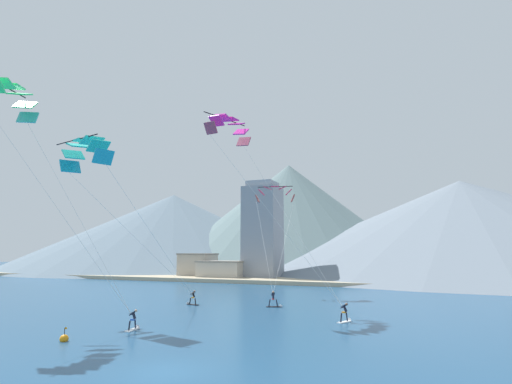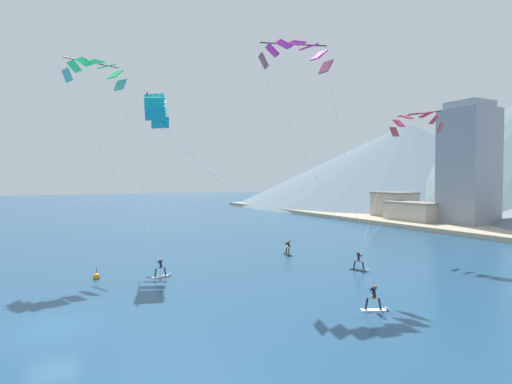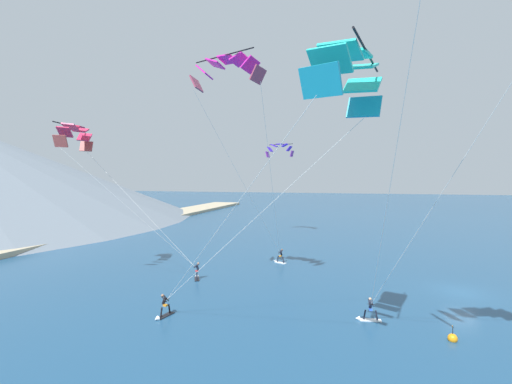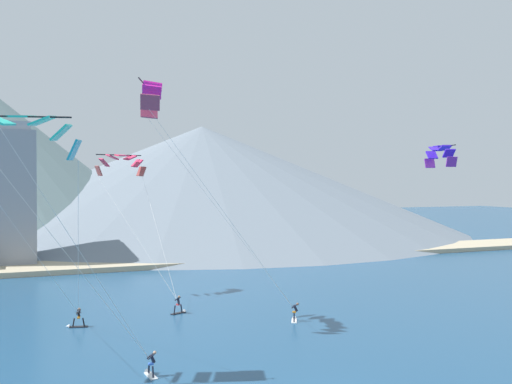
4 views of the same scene
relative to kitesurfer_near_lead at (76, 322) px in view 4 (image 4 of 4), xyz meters
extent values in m
cube|color=black|center=(0.22, -0.08, -0.41)|extent=(1.50, 0.77, 0.07)
cylinder|color=black|center=(0.60, -0.18, -0.03)|extent=(0.25, 0.16, 0.68)
cylinder|color=black|center=(-0.17, 0.01, -0.03)|extent=(0.25, 0.16, 0.68)
cube|color=orange|center=(0.22, -0.08, 0.34)|extent=(0.28, 0.33, 0.12)
cylinder|color=black|center=(0.24, 0.01, 0.65)|extent=(0.29, 0.45, 0.58)
cylinder|color=black|center=(0.33, -0.11, 0.82)|extent=(0.19, 0.49, 0.38)
cylinder|color=black|center=(0.11, -0.06, 0.82)|extent=(0.19, 0.49, 0.38)
cylinder|color=black|center=(0.18, -0.26, 0.79)|extent=(0.51, 0.15, 0.03)
sphere|color=#9E7051|center=(0.28, 0.17, 1.00)|extent=(0.21, 0.21, 0.21)
cone|color=white|center=(-0.63, 0.12, -0.34)|extent=(0.38, 0.42, 0.36)
cube|color=white|center=(17.50, -4.93, -0.41)|extent=(1.03, 1.49, 0.07)
cylinder|color=black|center=(17.33, -5.29, -0.02)|extent=(0.21, 0.26, 0.71)
cylinder|color=black|center=(17.68, -4.58, -0.02)|extent=(0.21, 0.26, 0.71)
cube|color=orange|center=(17.50, -4.93, 0.37)|extent=(0.37, 0.34, 0.12)
cylinder|color=black|center=(17.61, -4.99, 0.70)|extent=(0.50, 0.39, 0.60)
cylinder|color=black|center=(17.47, -5.04, 0.87)|extent=(0.49, 0.30, 0.39)
cylinder|color=black|center=(17.57, -4.84, 0.87)|extent=(0.49, 0.30, 0.39)
cylinder|color=black|center=(17.36, -4.86, 0.84)|extent=(0.26, 0.48, 0.03)
sphere|color=brown|center=(17.77, -5.07, 1.05)|extent=(0.22, 0.22, 0.22)
cone|color=white|center=(17.89, -4.15, -0.34)|extent=(0.46, 0.43, 0.36)
cube|color=white|center=(3.34, -14.15, -0.41)|extent=(0.60, 1.48, 0.07)
cylinder|color=black|center=(3.38, -14.55, -0.04)|extent=(0.14, 0.24, 0.67)
cylinder|color=black|center=(3.29, -13.76, -0.04)|extent=(0.14, 0.24, 0.67)
cube|color=blue|center=(3.34, -14.15, 0.34)|extent=(0.31, 0.25, 0.12)
cylinder|color=black|center=(3.43, -14.14, 0.64)|extent=(0.42, 0.24, 0.57)
cylinder|color=black|center=(3.35, -14.26, 0.81)|extent=(0.49, 0.13, 0.37)
cylinder|color=black|center=(3.32, -14.04, 0.81)|extent=(0.49, 0.13, 0.37)
cylinder|color=black|center=(3.16, -14.17, 0.78)|extent=(0.09, 0.52, 0.03)
sphere|color=tan|center=(3.58, -14.13, 0.99)|extent=(0.21, 0.21, 0.21)
cone|color=white|center=(3.24, -13.29, -0.34)|extent=(0.39, 0.34, 0.36)
cube|color=black|center=(8.99, 1.63, -0.41)|extent=(1.49, 1.03, 0.07)
cylinder|color=black|center=(8.64, 1.46, -0.01)|extent=(0.27, 0.21, 0.72)
cylinder|color=black|center=(9.35, 1.81, -0.01)|extent=(0.27, 0.21, 0.72)
cube|color=red|center=(8.99, 1.63, 0.38)|extent=(0.34, 0.37, 0.12)
cylinder|color=black|center=(9.02, 1.58, 0.71)|extent=(0.34, 0.40, 0.61)
cylinder|color=black|center=(8.87, 1.62, 0.88)|extent=(0.30, 0.50, 0.40)
cylinder|color=black|center=(9.08, 1.72, 0.88)|extent=(0.30, 0.50, 0.40)
cylinder|color=black|center=(8.89, 1.83, 0.85)|extent=(0.48, 0.26, 0.03)
sphere|color=#9E7051|center=(9.06, 1.50, 1.10)|extent=(0.22, 0.22, 0.22)
cone|color=white|center=(9.77, 2.02, -0.34)|extent=(0.43, 0.46, 0.36)
cube|color=#189CBC|center=(-1.02, -13.41, 13.38)|extent=(1.02, 1.96, 1.32)
cube|color=#21CEBA|center=(-1.75, -13.29, 14.40)|extent=(1.42, 2.07, 1.13)
cube|color=#21CEBA|center=(-2.78, -13.02, 15.08)|extent=(1.70, 2.12, 0.78)
cube|color=#21CEBA|center=(-3.96, -12.66, 15.31)|extent=(1.82, 2.14, 0.32)
cylinder|color=black|center=(-4.22, -13.43, 15.22)|extent=(6.03, 1.39, 0.10)
cylinder|color=silver|center=(-0.31, -6.83, 6.79)|extent=(1.01, 13.19, 12.01)
cylinder|color=silver|center=(-3.38, -5.81, 6.79)|extent=(7.15, 11.16, 12.01)
cube|color=#953953|center=(5.05, -5.62, 17.53)|extent=(1.53, 1.14, 1.25)
cube|color=#DD20A4|center=(5.33, -4.91, 18.44)|extent=(1.59, 1.40, 1.07)
cube|color=#DD20A4|center=(5.60, -3.92, 19.04)|extent=(1.64, 1.52, 0.75)
cube|color=#DD20A4|center=(5.85, -2.77, 19.25)|extent=(1.66, 1.48, 0.34)
cube|color=#DD20A4|center=(6.03, -1.61, 19.04)|extent=(1.65, 1.37, 0.75)
cube|color=#DD20A4|center=(6.13, -0.59, 18.44)|extent=(1.62, 1.12, 1.07)
cube|color=#953953|center=(6.13, 0.17, 17.53)|extent=(1.56, 0.76, 1.25)
cylinder|color=black|center=(5.21, -2.66, 19.35)|extent=(2.08, 5.75, 0.10)
cylinder|color=silver|center=(11.15, -5.35, 8.91)|extent=(12.46, 1.00, 16.16)
cylinder|color=silver|center=(11.73, -2.22, 8.91)|extent=(11.31, 5.32, 16.16)
cylinder|color=silver|center=(-1.61, -17.33, 8.71)|extent=(9.59, 6.34, 15.88)
cylinder|color=silver|center=(-2.53, -14.65, 8.71)|extent=(11.42, 0.99, 15.88)
cube|color=#A44440|center=(3.21, 11.86, 12.66)|extent=(0.72, 1.30, 1.10)
cube|color=#DD2C55|center=(3.78, 11.94, 13.53)|extent=(1.07, 1.40, 0.95)
cube|color=#DD2C55|center=(4.62, 12.13, 14.11)|extent=(1.31, 1.44, 0.65)
cube|color=#DD2C55|center=(5.61, 12.42, 14.32)|extent=(1.39, 1.46, 0.25)
cube|color=#DD2C55|center=(6.57, 12.75, 14.11)|extent=(1.40, 1.44, 0.65)
cube|color=#DD2C55|center=(7.38, 13.07, 13.53)|extent=(1.25, 1.36, 0.95)
cube|color=#A44440|center=(7.89, 13.33, 12.66)|extent=(0.96, 1.25, 1.10)
cylinder|color=black|center=(5.45, 12.92, 14.38)|extent=(4.86, 1.03, 0.10)
cylinder|color=silver|center=(5.98, 6.85, 6.51)|extent=(5.87, 10.08, 11.32)
cylinder|color=silver|center=(8.45, 7.63, 6.51)|extent=(0.91, 11.62, 11.32)
cube|color=#75269C|center=(36.69, 1.27, 13.53)|extent=(1.16, 0.62, 1.03)
cube|color=#3C1CCD|center=(36.58, 0.81, 14.41)|extent=(1.23, 0.98, 0.88)
cube|color=#3C1CCD|center=(36.42, 0.03, 15.01)|extent=(1.27, 1.19, 0.56)
cube|color=#3C1CCD|center=(36.23, -0.92, 15.22)|extent=(1.28, 1.23, 0.14)
cube|color=#3C1CCD|center=(36.05, -1.87, 15.01)|extent=(1.27, 1.18, 0.56)
cube|color=#3C1CCD|center=(35.91, -2.66, 14.41)|extent=(1.23, 0.95, 0.88)
cube|color=#75269C|center=(35.83, -3.12, 13.53)|extent=(1.16, 0.59, 1.03)
cylinder|color=black|center=(36.72, -1.01, 15.23)|extent=(1.02, 4.34, 0.10)
cube|color=tan|center=(11.64, 33.05, -0.09)|extent=(180.00, 10.00, 0.70)
cube|color=silver|center=(40.18, 38.01, 1.49)|extent=(6.91, 5.42, 3.85)
cube|color=#99958B|center=(40.18, 38.01, 3.56)|extent=(7.19, 5.64, 0.30)
cube|color=gray|center=(-5.93, 38.16, 9.11)|extent=(7.00, 7.00, 19.10)
cube|color=#979DA8|center=(-5.93, 38.16, 19.26)|extent=(5.60, 5.60, 1.20)
cone|color=slate|center=(35.94, 85.02, 12.35)|extent=(124.12, 124.12, 25.58)
camera|label=1|loc=(23.32, -39.49, 5.40)|focal=28.00mm
camera|label=2|loc=(35.18, -22.13, 7.45)|focal=28.00mm
camera|label=3|loc=(-21.17, -12.78, 9.39)|focal=24.00mm
camera|label=4|loc=(-3.62, -48.75, 11.44)|focal=40.00mm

